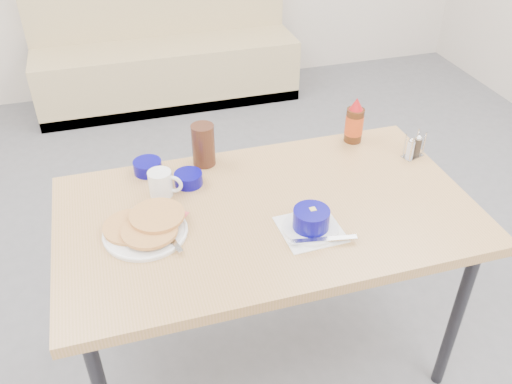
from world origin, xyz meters
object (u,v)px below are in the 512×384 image
object	(u,v)px
syrup_bottle	(354,123)
condiment_caddy	(414,148)
pancake_plate	(146,228)
creamer_bowl	(148,167)
booth_bench	(165,53)
grits_setting	(311,222)
coffee_mug	(162,183)
amber_tumbler	(203,145)
butter_bowl	(188,179)
dining_table	(267,223)

from	to	relation	value
syrup_bottle	condiment_caddy	bearing A→B (deg)	-45.69
pancake_plate	creamer_bowl	xyz separation A→B (m)	(0.05, 0.35, 0.00)
booth_bench	condiment_caddy	xyz separation A→B (m)	(0.64, -2.37, 0.45)
creamer_bowl	grits_setting	bearing A→B (deg)	-46.62
pancake_plate	condiment_caddy	world-z (taller)	condiment_caddy
condiment_caddy	coffee_mug	bearing A→B (deg)	160.90
grits_setting	amber_tumbler	world-z (taller)	amber_tumbler
amber_tumbler	syrup_bottle	xyz separation A→B (m)	(0.61, -0.00, 0.00)
coffee_mug	grits_setting	size ratio (longest dim) A/B	0.53
booth_bench	butter_bowl	world-z (taller)	booth_bench
grits_setting	butter_bowl	xyz separation A→B (m)	(-0.33, 0.37, -0.01)
coffee_mug	grits_setting	xyz separation A→B (m)	(0.43, -0.33, -0.01)
butter_bowl	booth_bench	bearing A→B (deg)	84.38
pancake_plate	condiment_caddy	size ratio (longest dim) A/B	2.67
pancake_plate	creamer_bowl	world-z (taller)	same
pancake_plate	amber_tumbler	bearing A→B (deg)	52.93
pancake_plate	coffee_mug	world-z (taller)	coffee_mug
amber_tumbler	dining_table	bearing A→B (deg)	-66.97
coffee_mug	condiment_caddy	bearing A→B (deg)	-1.38
booth_bench	amber_tumbler	bearing A→B (deg)	-93.77
dining_table	pancake_plate	world-z (taller)	pancake_plate
creamer_bowl	amber_tumbler	xyz separation A→B (m)	(0.21, 0.00, 0.06)
coffee_mug	syrup_bottle	world-z (taller)	syrup_bottle
dining_table	condiment_caddy	xyz separation A→B (m)	(0.64, 0.16, 0.10)
condiment_caddy	butter_bowl	bearing A→B (deg)	158.29
dining_table	condiment_caddy	distance (m)	0.67
booth_bench	grits_setting	size ratio (longest dim) A/B	8.64
coffee_mug	butter_bowl	xyz separation A→B (m)	(0.10, 0.04, -0.03)
dining_table	butter_bowl	xyz separation A→B (m)	(-0.23, 0.22, 0.08)
booth_bench	creamer_bowl	xyz separation A→B (m)	(-0.36, -2.19, 0.43)
amber_tumbler	condiment_caddy	xyz separation A→B (m)	(0.78, -0.18, -0.05)
pancake_plate	condiment_caddy	bearing A→B (deg)	9.19
booth_bench	dining_table	distance (m)	2.56
pancake_plate	syrup_bottle	distance (m)	0.94
pancake_plate	syrup_bottle	bearing A→B (deg)	21.58
pancake_plate	grits_setting	bearing A→B (deg)	-15.00
grits_setting	coffee_mug	bearing A→B (deg)	142.37
booth_bench	grits_setting	distance (m)	2.72
booth_bench	syrup_bottle	xyz separation A→B (m)	(0.47, -2.20, 0.49)
coffee_mug	amber_tumbler	size ratio (longest dim) A/B	0.72
amber_tumbler	syrup_bottle	size ratio (longest dim) A/B	0.86
creamer_bowl	condiment_caddy	distance (m)	1.01
condiment_caddy	creamer_bowl	bearing A→B (deg)	152.10
grits_setting	creamer_bowl	xyz separation A→B (m)	(-0.46, 0.48, -0.01)
syrup_bottle	dining_table	bearing A→B (deg)	-144.17
dining_table	coffee_mug	bearing A→B (deg)	150.58
dining_table	butter_bowl	bearing A→B (deg)	135.79
creamer_bowl	amber_tumbler	size ratio (longest dim) A/B	0.64
butter_bowl	syrup_bottle	bearing A→B (deg)	9.50
amber_tumbler	coffee_mug	bearing A→B (deg)	-139.45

